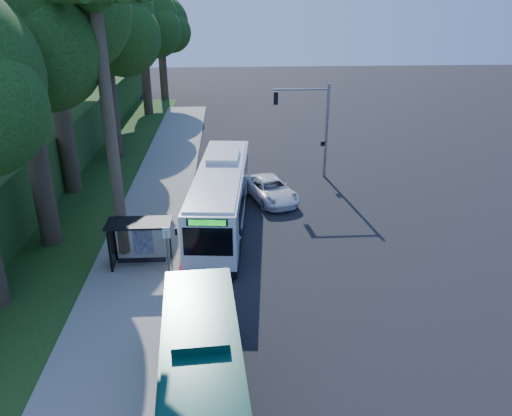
{
  "coord_description": "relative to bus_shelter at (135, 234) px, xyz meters",
  "views": [
    {
      "loc": [
        -2.5,
        -25.59,
        13.06
      ],
      "look_at": [
        -0.95,
        1.0,
        1.41
      ],
      "focal_mm": 35.0,
      "sensor_mm": 36.0,
      "label": 1
    }
  ],
  "objects": [
    {
      "name": "white_bus",
      "position": [
        4.28,
        4.83,
        0.06
      ],
      "size": [
        3.87,
        13.01,
        3.82
      ],
      "rotation": [
        0.0,
        0.0,
        -0.09
      ],
      "color": "silver",
      "rests_on": "ground"
    },
    {
      "name": "red_curb",
      "position": [
        2.26,
        -1.14,
        -1.74
      ],
      "size": [
        0.25,
        30.0,
        0.13
      ],
      "primitive_type": "cube",
      "color": "maroon",
      "rests_on": "ground"
    },
    {
      "name": "sidewalk",
      "position": [
        -0.04,
        2.86,
        -1.75
      ],
      "size": [
        4.5,
        70.0,
        0.12
      ],
      "primitive_type": "cube",
      "color": "gray",
      "rests_on": "ground"
    },
    {
      "name": "pickup",
      "position": [
        7.56,
        8.4,
        -1.07
      ],
      "size": [
        3.97,
        5.8,
        1.47
      ],
      "primitive_type": "imported",
      "rotation": [
        0.0,
        0.0,
        0.32
      ],
      "color": "white",
      "rests_on": "ground"
    },
    {
      "name": "teal_bus",
      "position": [
        3.86,
        -11.55,
        -0.1
      ],
      "size": [
        3.29,
        11.85,
        3.49
      ],
      "rotation": [
        0.0,
        0.0,
        0.07
      ],
      "color": "#09342C",
      "rests_on": "ground"
    },
    {
      "name": "stop_sign_pole",
      "position": [
        1.86,
        -2.14,
        0.28
      ],
      "size": [
        0.35,
        0.06,
        3.17
      ],
      "color": "gray",
      "rests_on": "ground"
    },
    {
      "name": "traffic_signal_pole",
      "position": [
        11.04,
        12.86,
        2.62
      ],
      "size": [
        4.1,
        0.3,
        7.0
      ],
      "color": "gray",
      "rests_on": "ground"
    },
    {
      "name": "palm_tree",
      "position": [
        -0.94,
        1.36,
        10.57
      ],
      "size": [
        4.2,
        4.2,
        14.4
      ],
      "color": "#4C3F2D",
      "rests_on": "ground"
    },
    {
      "name": "tree_4",
      "position": [
        -4.14,
        34.84,
        7.92
      ],
      "size": [
        8.4,
        8.0,
        14.14
      ],
      "color": "#382B1E",
      "rests_on": "ground"
    },
    {
      "name": "ground",
      "position": [
        7.26,
        2.86,
        -1.81
      ],
      "size": [
        140.0,
        140.0,
        0.0
      ],
      "primitive_type": "plane",
      "color": "black",
      "rests_on": "ground"
    },
    {
      "name": "tree_0",
      "position": [
        -5.14,
        2.84,
        9.4
      ],
      "size": [
        8.4,
        8.0,
        15.7
      ],
      "color": "#382B1E",
      "rests_on": "ground"
    },
    {
      "name": "tree_3",
      "position": [
        -6.62,
        26.84,
        10.17
      ],
      "size": [
        10.08,
        9.6,
        17.28
      ],
      "color": "#382B1E",
      "rests_on": "ground"
    },
    {
      "name": "tree_2",
      "position": [
        -4.64,
        18.84,
        8.67
      ],
      "size": [
        8.82,
        8.4,
        15.12
      ],
      "color": "#382B1E",
      "rests_on": "ground"
    },
    {
      "name": "tree_5",
      "position": [
        -3.16,
        42.84,
        7.16
      ],
      "size": [
        7.35,
        7.0,
        12.86
      ],
      "color": "#382B1E",
      "rests_on": "ground"
    },
    {
      "name": "bus_shelter",
      "position": [
        0.0,
        0.0,
        0.0
      ],
      "size": [
        3.2,
        1.51,
        2.55
      ],
      "color": "black",
      "rests_on": "ground"
    },
    {
      "name": "grass_verge",
      "position": [
        -5.74,
        7.86,
        -1.78
      ],
      "size": [
        8.0,
        70.0,
        0.06
      ],
      "primitive_type": "cube",
      "color": "#234719",
      "rests_on": "ground"
    }
  ]
}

